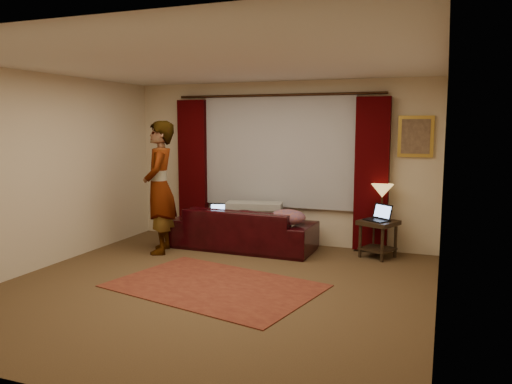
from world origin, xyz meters
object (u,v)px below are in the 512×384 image
end_table (378,239)px  laptop_table (377,213)px  sofa (243,220)px  laptop_sofa (219,212)px  person (160,187)px  tiffany_lamp (382,202)px

end_table → laptop_table: bearing=-122.7°
sofa → end_table: bearing=-173.2°
laptop_sofa → end_table: (2.38, 0.32, -0.29)m
laptop_sofa → end_table: 2.42m
sofa → laptop_sofa: size_ratio=6.13×
laptop_sofa → person: person is taller
laptop_sofa → laptop_table: laptop_table is taller
sofa → tiffany_lamp: (2.05, 0.36, 0.36)m
sofa → person: (-1.09, -0.65, 0.54)m
sofa → person: bearing=31.6°
tiffany_lamp → laptop_table: tiffany_lamp is taller
end_table → laptop_sofa: bearing=-172.3°
tiffany_lamp → laptop_table: size_ratio=1.44×
laptop_table → person: 3.21m
person → laptop_sofa: bearing=102.8°
laptop_sofa → tiffany_lamp: bearing=-5.6°
sofa → laptop_sofa: 0.39m
end_table → laptop_table: laptop_table is taller
tiffany_lamp → end_table: bearing=-98.1°
laptop_sofa → person: (-0.73, -0.53, 0.42)m
end_table → tiffany_lamp: (0.02, 0.15, 0.53)m
laptop_sofa → tiffany_lamp: size_ratio=0.70×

